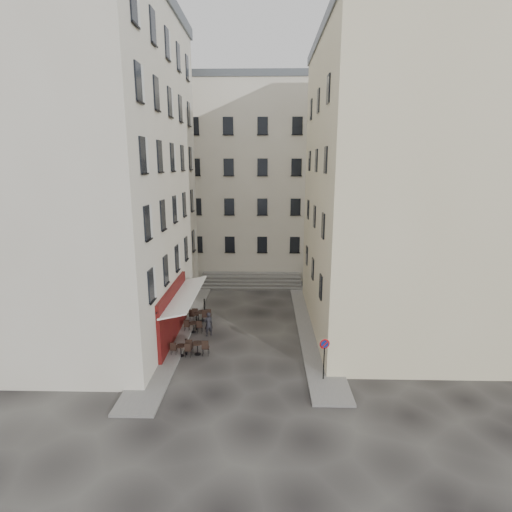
{
  "coord_description": "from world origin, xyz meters",
  "views": [
    {
      "loc": [
        1.34,
        -22.18,
        10.82
      ],
      "look_at": [
        0.68,
        4.0,
        4.74
      ],
      "focal_mm": 28.0,
      "sensor_mm": 36.0,
      "label": 1
    }
  ],
  "objects_px": {
    "no_parking_sign": "(324,352)",
    "pedestrian": "(208,324)",
    "bistro_table_b": "(198,347)",
    "bistro_table_a": "(181,349)"
  },
  "relations": [
    {
      "from": "pedestrian",
      "to": "no_parking_sign",
      "type": "bearing_deg",
      "value": 112.2
    },
    {
      "from": "bistro_table_a",
      "to": "pedestrian",
      "type": "bearing_deg",
      "value": 67.74
    },
    {
      "from": "no_parking_sign",
      "to": "bistro_table_b",
      "type": "height_order",
      "value": "no_parking_sign"
    },
    {
      "from": "bistro_table_b",
      "to": "pedestrian",
      "type": "height_order",
      "value": "pedestrian"
    },
    {
      "from": "no_parking_sign",
      "to": "pedestrian",
      "type": "relative_size",
      "value": 1.46
    },
    {
      "from": "no_parking_sign",
      "to": "pedestrian",
      "type": "height_order",
      "value": "no_parking_sign"
    },
    {
      "from": "no_parking_sign",
      "to": "bistro_table_a",
      "type": "xyz_separation_m",
      "value": [
        -7.79,
        2.48,
        -1.21
      ]
    },
    {
      "from": "no_parking_sign",
      "to": "bistro_table_b",
      "type": "relative_size",
      "value": 1.71
    },
    {
      "from": "no_parking_sign",
      "to": "pedestrian",
      "type": "distance_m",
      "value": 8.56
    },
    {
      "from": "no_parking_sign",
      "to": "bistro_table_b",
      "type": "distance_m",
      "value": 7.47
    }
  ]
}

